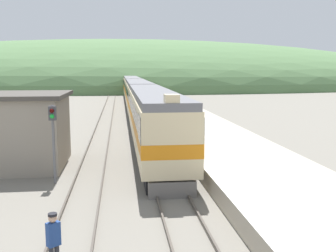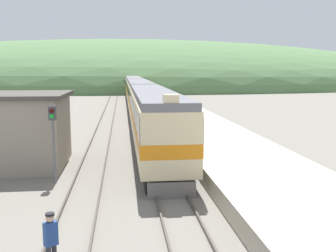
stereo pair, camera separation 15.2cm
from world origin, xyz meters
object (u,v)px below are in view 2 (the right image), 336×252
at_px(carriage_third, 134,88).
at_px(signal_post_siding, 53,128).
at_px(carriage_second, 139,96).
at_px(track_worker, 51,239).
at_px(express_train_lead_car, 153,118).
at_px(carriage_fourth, 131,83).

distance_m(carriage_third, signal_post_siding, 54.71).
xyz_separation_m(carriage_second, track_worker, (-4.20, -40.01, -1.29)).
distance_m(express_train_lead_car, carriage_third, 47.00).
bearing_deg(express_train_lead_car, track_worker, -104.14).
bearing_deg(signal_post_siding, carriage_fourth, 85.87).
xyz_separation_m(express_train_lead_car, carriage_third, (0.00, 47.00, -0.01)).
bearing_deg(track_worker, express_train_lead_car, 75.86).
bearing_deg(carriage_third, track_worker, -93.78).
distance_m(carriage_second, carriage_fourth, 47.34).
height_order(express_train_lead_car, signal_post_siding, express_train_lead_car).
height_order(express_train_lead_car, carriage_fourth, express_train_lead_car).
distance_m(carriage_fourth, signal_post_siding, 78.29).
bearing_deg(express_train_lead_car, signal_post_siding, -127.25).
relative_size(express_train_lead_car, signal_post_siding, 5.39).
bearing_deg(carriage_third, express_train_lead_car, -90.00).
xyz_separation_m(carriage_second, carriage_third, (0.00, 23.67, 0.00)).
relative_size(express_train_lead_car, carriage_second, 0.95).
bearing_deg(express_train_lead_car, carriage_second, 90.00).
bearing_deg(carriage_second, carriage_fourth, 90.00).
bearing_deg(carriage_third, signal_post_siding, -95.92).
relative_size(carriage_fourth, signal_post_siding, 5.67).
relative_size(signal_post_siding, track_worker, 2.20).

